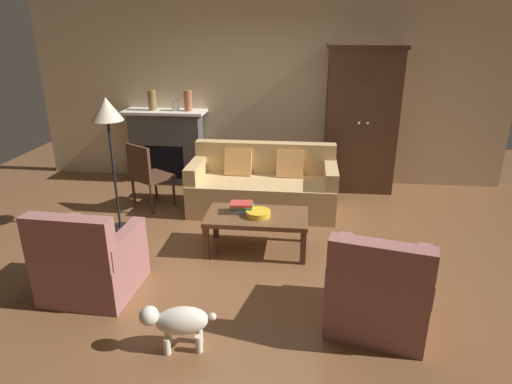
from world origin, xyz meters
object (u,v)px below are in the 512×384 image
Objects in this scene: fireplace at (167,145)px; floor_lamp at (107,117)px; couch at (263,187)px; book_stack at (242,207)px; armchair_near_left at (90,263)px; mantel_vase_bronze at (152,100)px; side_chair_wooden at (147,173)px; fruit_bowl at (258,213)px; mantel_vase_cream at (175,105)px; armchair_near_right at (378,292)px; dog at (178,321)px; mantel_vase_terracotta at (188,101)px; armoire at (361,120)px; coffee_table at (257,219)px.

floor_lamp reaches higher than fireplace.
couch is 1.13m from book_stack.
fireplace is at bearing 94.34° from armchair_near_left.
couch is at bearing -30.40° from mantel_vase_bronze.
book_stack is 0.29× the size of side_chair_wooden.
book_stack is at bearing -55.64° from fireplace.
mantel_vase_bronze reaches higher than fruit_bowl.
mantel_vase_cream reaches higher than fireplace.
mantel_vase_cream is 0.19× the size of armchair_near_right.
dog is at bearing -105.05° from fruit_bowl.
mantel_vase_bronze is at bearing 130.91° from armchair_near_right.
mantel_vase_terracotta is at bearing 0.00° from mantel_vase_bronze.
armoire is 3.71× the size of dog.
mantel_vase_terracotta is (-1.28, 2.21, 0.91)m from coffee_table.
mantel_vase_bronze is (-1.80, 1.06, 0.96)m from couch.
fruit_bowl is 2.80m from mantel_vase_cream.
dog is at bearing -74.67° from mantel_vase_cream.
armoire is 3.14m from mantel_vase_bronze.
dog is (1.24, -3.90, -0.32)m from fireplace.
couch is 1.16m from coffee_table.
side_chair_wooden is at bearing 113.36° from dog.
armoire is 2.60m from fruit_bowl.
floor_lamp is (-2.85, 1.57, 1.06)m from armchair_near_right.
mantel_vase_bronze reaches higher than dog.
book_stack is 0.29× the size of armchair_near_left.
mantel_vase_terracotta is (0.56, 0.00, 0.00)m from mantel_vase_bronze.
mantel_vase_cream is (-1.50, 2.24, 0.76)m from fruit_bowl.
side_chair_wooden reaches higher than fruit_bowl.
armchair_near_right reaches higher than dog.
armchair_near_left and armchair_near_right have the same top height.
floor_lamp reaches higher than couch.
mantel_vase_bronze is at bearing 102.48° from side_chair_wooden.
floor_lamp is 2.67m from dog.
coffee_table is 4.14× the size of fruit_bowl.
side_chair_wooden is at bearing -86.02° from fireplace.
armchair_near_left is (-2.70, -3.16, -0.74)m from armoire.
couch is 6.24× the size of mantel_vase_terracotta.
couch reaches higher than dog.
armchair_near_right is (2.60, -3.42, -0.89)m from mantel_vase_cream.
book_stack reaches higher than fruit_bowl.
side_chair_wooden is at bearing -174.88° from couch.
fireplace reaches higher than armchair_near_right.
armchair_near_left reaches higher than coffee_table.
fireplace is 2.99m from armoire.
dog is at bearing -72.30° from fireplace.
couch is at bearing 82.39° from dog.
armchair_near_right is at bearing -46.85° from fruit_bowl.
couch is at bearing 116.21° from armchair_near_right.
armchair_near_right reaches higher than book_stack.
dog is at bearing -69.85° from mantel_vase_bronze.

